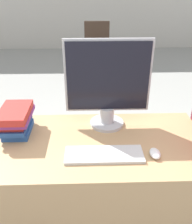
# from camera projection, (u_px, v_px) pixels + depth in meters

# --- Properties ---
(desk) EXTENTS (1.45, 0.66, 0.76)m
(desk) POSITION_uv_depth(u_px,v_px,m) (84.00, 190.00, 1.62)
(desk) COLOR tan
(desk) RESTS_ON ground_plane
(monitor) EXTENTS (0.51, 0.21, 0.54)m
(monitor) POSITION_uv_depth(u_px,v_px,m) (108.00, 85.00, 1.48)
(monitor) COLOR #B7B7BC
(monitor) RESTS_ON desk
(keyboard) EXTENTS (0.41, 0.15, 0.02)m
(keyboard) POSITION_uv_depth(u_px,v_px,m) (104.00, 155.00, 1.32)
(keyboard) COLOR silver
(keyboard) RESTS_ON desk
(mouse) EXTENTS (0.06, 0.09, 0.03)m
(mouse) POSITION_uv_depth(u_px,v_px,m) (155.00, 153.00, 1.32)
(mouse) COLOR white
(mouse) RESTS_ON desk
(book_stack) EXTENTS (0.20, 0.28, 0.17)m
(book_stack) POSITION_uv_depth(u_px,v_px,m) (15.00, 120.00, 1.48)
(book_stack) COLOR #285199
(book_stack) RESTS_ON desk
(far_chair) EXTENTS (0.44, 0.44, 0.95)m
(far_chair) POSITION_uv_depth(u_px,v_px,m) (97.00, 47.00, 4.39)
(far_chair) COLOR #38281E
(far_chair) RESTS_ON ground_plane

